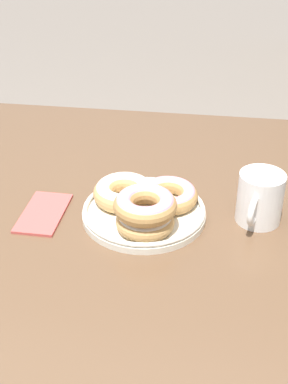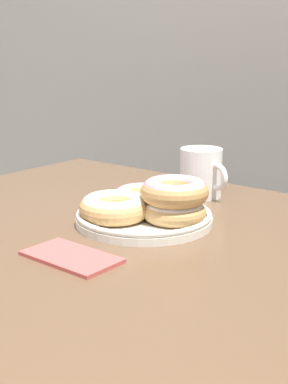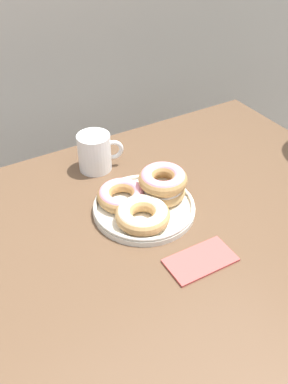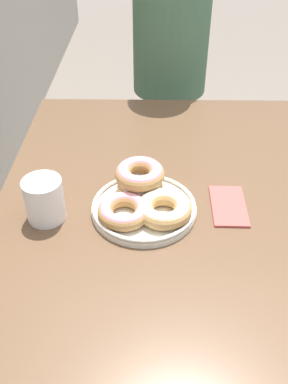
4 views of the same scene
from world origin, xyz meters
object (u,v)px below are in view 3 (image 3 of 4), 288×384
(napkin, at_px, (201,260))
(coffee_mug, at_px, (95,152))
(dining_table, at_px, (171,247))
(donut_plate, at_px, (146,199))

(napkin, bearing_deg, coffee_mug, 95.45)
(dining_table, distance_m, napkin, 0.15)
(coffee_mug, relative_size, napkin, 0.82)
(coffee_mug, height_order, napkin, coffee_mug)
(dining_table, height_order, coffee_mug, coffee_mug)
(donut_plate, relative_size, napkin, 1.75)
(coffee_mug, xyz_separation_m, napkin, (0.04, -0.44, -0.05))
(donut_plate, bearing_deg, dining_table, -71.34)
(donut_plate, distance_m, napkin, 0.21)
(donut_plate, height_order, coffee_mug, coffee_mug)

